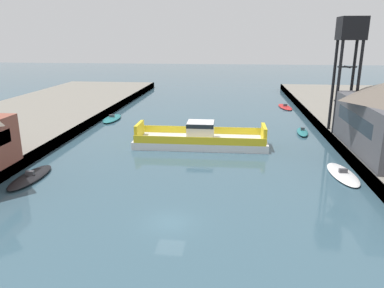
{
  "coord_description": "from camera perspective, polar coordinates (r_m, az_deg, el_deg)",
  "views": [
    {
      "loc": [
        5.12,
        -28.8,
        15.76
      ],
      "look_at": [
        0.0,
        18.12,
        2.0
      ],
      "focal_mm": 34.31,
      "sensor_mm": 36.0,
      "label": 1
    }
  ],
  "objects": [
    {
      "name": "ground_plane",
      "position": [
        33.23,
        -3.47,
        -12.1
      ],
      "size": [
        400.0,
        400.0,
        0.0
      ],
      "primitive_type": "plane",
      "color": "#385666"
    },
    {
      "name": "chain_ferry",
      "position": [
        55.13,
        1.33,
        0.85
      ],
      "size": [
        19.78,
        6.69,
        3.7
      ],
      "color": "silver",
      "rests_on": "ground"
    },
    {
      "name": "moored_boat_near_left",
      "position": [
        47.0,
        22.38,
        -4.35
      ],
      "size": [
        3.23,
        8.26,
        0.9
      ],
      "color": "white",
      "rests_on": "ground"
    },
    {
      "name": "moored_boat_near_right",
      "position": [
        46.38,
        -23.82,
        -4.71
      ],
      "size": [
        2.8,
        8.24,
        1.01
      ],
      "color": "black",
      "rests_on": "ground"
    },
    {
      "name": "moored_boat_mid_left",
      "position": [
        74.59,
        -12.33,
        3.9
      ],
      "size": [
        2.99,
        8.18,
        1.04
      ],
      "color": "#237075",
      "rests_on": "ground"
    },
    {
      "name": "moored_boat_mid_right",
      "position": [
        65.15,
        16.78,
        1.82
      ],
      "size": [
        2.31,
        6.22,
        1.07
      ],
      "color": "#237075",
      "rests_on": "ground"
    },
    {
      "name": "moored_boat_far_left",
      "position": [
        88.4,
        14.27,
        5.61
      ],
      "size": [
        3.43,
        8.37,
        0.87
      ],
      "color": "red",
      "rests_on": "ground"
    },
    {
      "name": "crane_tower",
      "position": [
        60.6,
        23.39,
        14.54
      ],
      "size": [
        3.67,
        3.67,
        17.11
      ],
      "color": "black",
      "rests_on": "quay_right"
    }
  ]
}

